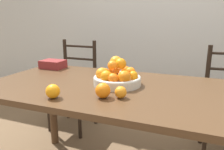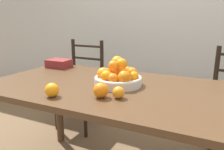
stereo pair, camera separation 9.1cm
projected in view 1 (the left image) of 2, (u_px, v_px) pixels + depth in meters
wall_back at (168, 9)px, 2.56m from camera, size 8.00×0.06×2.60m
dining_table at (130, 102)px, 1.37m from camera, size 1.91×0.88×0.77m
fruit_bowl at (117, 77)px, 1.40m from camera, size 0.31×0.31×0.18m
orange_loose_0 at (121, 92)px, 1.17m from camera, size 0.06×0.06×0.06m
orange_loose_1 at (53, 91)px, 1.16m from camera, size 0.08×0.08×0.08m
orange_loose_2 at (103, 90)px, 1.17m from camera, size 0.08×0.08×0.08m
chair_left at (74, 86)px, 2.41m from camera, size 0.43×0.41×0.97m
book_stack at (53, 64)px, 1.89m from camera, size 0.20×0.15×0.07m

